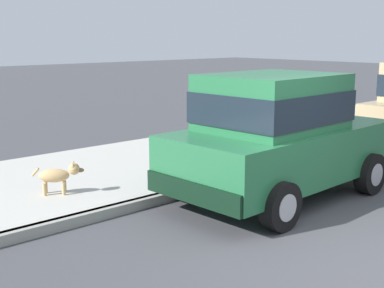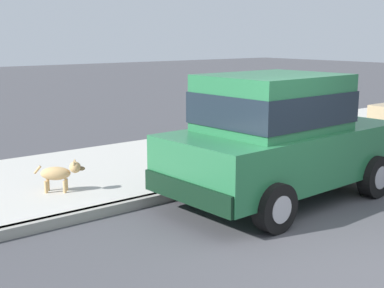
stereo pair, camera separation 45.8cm
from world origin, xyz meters
name	(u,v)px [view 1 (the left image)]	position (x,y,z in m)	size (l,w,h in m)	color
ground_plane	(379,261)	(0.00, 0.00, 0.00)	(80.00, 80.00, 0.00)	#424247
curb	(186,192)	(-3.20, 0.00, 0.07)	(0.16, 64.00, 0.14)	gray
sidewalk	(119,170)	(-5.00, 0.00, 0.07)	(3.60, 64.00, 0.14)	#B7B5AD
car_green_hatchback	(278,135)	(-2.22, 0.95, 0.98)	(2.05, 3.86, 1.88)	#23663D
dog_tan	(59,175)	(-4.18, -1.60, 0.43)	(0.49, 0.64, 0.49)	tan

